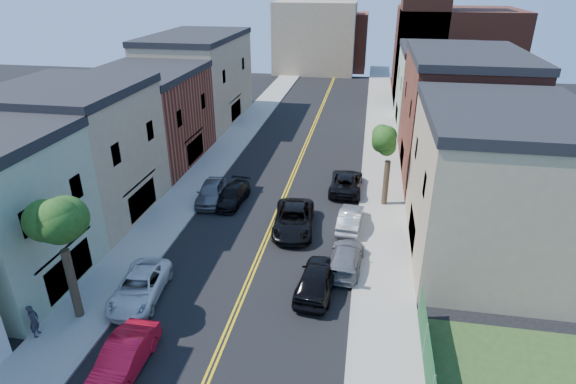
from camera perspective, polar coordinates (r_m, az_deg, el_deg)
The scene contains 25 objects.
sidewalk_left at distance 48.23m, azimuth -7.66°, elevation 5.21°, with size 3.20×100.00×0.15m, color gray.
sidewalk_right at distance 46.17m, azimuth 11.47°, elevation 4.01°, with size 3.20×100.00×0.15m, color gray.
curb_left at distance 47.75m, azimuth -5.65°, elevation 5.11°, with size 0.30×100.00×0.15m, color gray.
curb_right at distance 46.14m, azimuth 9.30°, elevation 4.17°, with size 0.30×100.00×0.15m, color gray.
bldg_left_tan_near at distance 36.61m, azimuth -24.24°, elevation 4.01°, with size 9.00×10.00×9.00m, color #998466.
bldg_left_brick at distance 45.75m, azimuth -16.83°, elevation 8.43°, with size 9.00×12.00×8.00m, color brown.
bldg_left_tan_far at distance 58.04m, azimuth -10.90°, elevation 13.19°, with size 9.00×16.00×9.50m, color #998466.
bldg_right_tan at distance 30.66m, azimuth 23.88°, elevation 0.18°, with size 9.00×12.00×9.00m, color #998466.
bldg_right_brick at distance 43.43m, azimuth 20.19°, elevation 8.48°, with size 9.00×14.00×10.00m, color brown.
bldg_right_palegrn at distance 57.03m, azimuth 17.98°, elevation 11.72°, with size 9.00×12.00×8.50m, color gray.
church at distance 71.57m, azimuth 18.83°, elevation 16.58°, with size 16.20×14.20×22.60m.
backdrop_left at distance 86.41m, azimuth 3.27°, elevation 18.23°, with size 14.00×8.00×12.00m, color #998466.
backdrop_center at distance 90.11m, azimuth 6.22°, elevation 17.77°, with size 10.00×8.00×10.00m, color brown.
tree_left_mid at distance 24.23m, azimuth -26.63°, elevation -1.41°, with size 5.20×5.20×9.29m.
tree_right_far at distance 34.88m, azimuth 12.44°, elevation 6.90°, with size 4.40×4.40×8.03m.
red_sedan at distance 23.29m, azimuth -19.47°, elevation -18.59°, with size 1.60×4.60×1.52m, color red.
white_pickup at distance 27.39m, azimuth -17.66°, elevation -10.99°, with size 2.36×5.13×1.42m, color silver.
grey_car_left at distance 37.03m, azimuth -9.40°, elevation -0.01°, with size 1.90×4.72×1.61m, color #56595E.
black_car_left at distance 36.59m, azimuth -6.86°, elevation -0.38°, with size 1.90×4.66×1.35m, color black.
grey_car_right at distance 28.78m, azimuth 7.09°, elevation -7.97°, with size 1.95×4.79×1.39m, color slate.
black_car_right at distance 26.59m, azimuth 3.58°, elevation -10.52°, with size 1.99×4.96×1.69m, color black.
silver_car_right at distance 33.12m, azimuth 7.63°, elevation -3.23°, with size 1.52×4.35×1.43m, color #9D9FA4.
dark_car_right_far at distance 38.72m, azimuth 7.11°, elevation 1.23°, with size 2.53×5.48×1.52m, color black.
black_suv_lane at distance 32.51m, azimuth 0.69°, elevation -3.36°, with size 2.69×5.84×1.62m, color black.
pedestrian_left at distance 26.57m, azimuth -28.60°, elevation -13.62°, with size 0.64×0.42×1.76m, color #28272F.
Camera 1 is at (6.15, -3.19, 16.32)m, focal length 29.13 mm.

